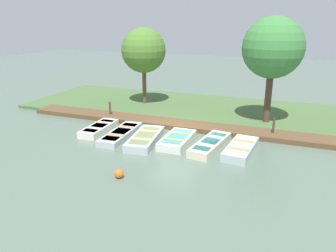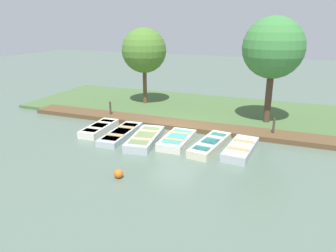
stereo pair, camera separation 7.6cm
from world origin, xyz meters
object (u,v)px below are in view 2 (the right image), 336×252
rowboat_1 (121,134)px  mooring_post_near (110,110)px  park_tree_left (273,48)px  rowboat_2 (145,138)px  buoy (119,174)px  mooring_post_far (273,128)px  park_tree_far_left (144,51)px  rowboat_4 (210,144)px  rowboat_5 (241,149)px  rowboat_3 (177,140)px  rowboat_0 (99,128)px

rowboat_1 → mooring_post_near: size_ratio=3.26×
park_tree_left → rowboat_2: bearing=-46.0°
buoy → mooring_post_far: bearing=143.0°
buoy → park_tree_far_left: park_tree_far_left is taller
mooring_post_far → park_tree_far_left: (-3.70, -9.15, 3.33)m
rowboat_2 → park_tree_far_left: bearing=-162.9°
rowboat_4 → rowboat_5: rowboat_4 is taller
rowboat_5 → buoy: size_ratio=8.28×
rowboat_1 → rowboat_3: size_ratio=1.34×
rowboat_4 → mooring_post_far: mooring_post_far is taller
rowboat_1 → park_tree_left: 9.56m
rowboat_1 → park_tree_far_left: bearing=-169.2°
rowboat_0 → buoy: bearing=37.7°
rowboat_2 → park_tree_left: (-5.23, 5.42, 4.23)m
buoy → mooring_post_near: bearing=-147.0°
rowboat_0 → rowboat_1: size_ratio=0.79×
rowboat_1 → rowboat_4: size_ratio=1.06×
rowboat_2 → mooring_post_far: bearing=109.0°
park_tree_far_left → rowboat_1: bearing=14.0°
rowboat_0 → buoy: 5.89m
buoy → rowboat_4: bearing=149.3°
buoy → park_tree_left: park_tree_left is taller
rowboat_2 → mooring_post_far: 6.72m
mooring_post_near → park_tree_left: (-2.18, 9.26, 3.88)m
rowboat_0 → mooring_post_far: (-2.48, 9.06, 0.36)m
rowboat_5 → rowboat_1: bearing=-84.4°
rowboat_3 → mooring_post_near: bearing=-116.6°
rowboat_5 → mooring_post_far: mooring_post_far is taller
rowboat_1 → buoy: buoy is taller
mooring_post_far → rowboat_5: bearing=-25.1°
rowboat_5 → park_tree_left: size_ratio=0.49×
rowboat_4 → mooring_post_far: (-2.65, 2.70, 0.36)m
rowboat_1 → park_tree_far_left: (-6.45, -1.61, 3.73)m
mooring_post_far → park_tree_left: bearing=-165.7°
rowboat_4 → buoy: 5.05m
rowboat_1 → park_tree_left: park_tree_left is taller
rowboat_4 → rowboat_3: bearing=-81.8°
rowboat_0 → mooring_post_far: mooring_post_far is taller
rowboat_2 → rowboat_3: (-0.39, 1.58, 0.00)m
rowboat_0 → rowboat_4: bearing=86.1°
mooring_post_near → park_tree_far_left: bearing=169.8°
rowboat_2 → rowboat_4: rowboat_2 is taller
rowboat_3 → rowboat_4: 1.69m
rowboat_0 → park_tree_left: size_ratio=0.46×
rowboat_4 → rowboat_1: bearing=-81.0°
rowboat_0 → rowboat_1: 1.54m
rowboat_1 → park_tree_left: (-4.93, 6.99, 4.27)m
park_tree_left → rowboat_1: bearing=-54.8°
rowboat_5 → mooring_post_near: bearing=-102.5°
rowboat_2 → rowboat_4: 3.30m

